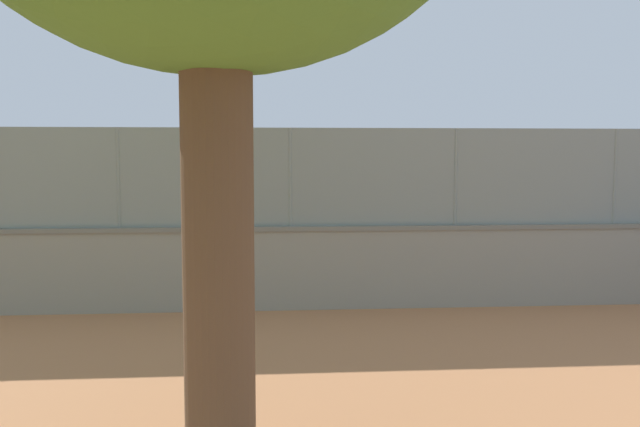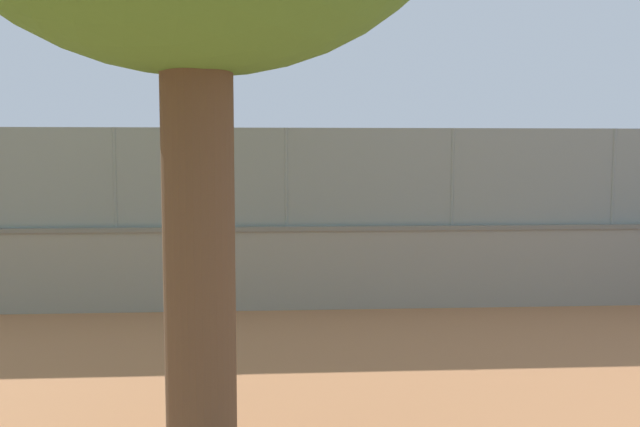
{
  "view_description": "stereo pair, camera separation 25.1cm",
  "coord_description": "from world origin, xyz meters",
  "px_view_note": "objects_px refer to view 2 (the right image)",
  "views": [
    {
      "loc": [
        1.03,
        24.46,
        2.87
      ],
      "look_at": [
        -0.07,
        6.86,
        1.34
      ],
      "focal_mm": 37.84,
      "sensor_mm": 36.0,
      "label": 1
    },
    {
      "loc": [
        0.78,
        24.47,
        2.87
      ],
      "look_at": [
        -0.07,
        6.86,
        1.34
      ],
      "focal_mm": 37.84,
      "sensor_mm": 36.0,
      "label": 2
    }
  ],
  "objects_px": {
    "player_at_service_line": "(168,207)",
    "sports_ball": "(533,262)",
    "player_crossing_court": "(532,229)",
    "courtside_bench": "(522,267)"
  },
  "relations": [
    {
      "from": "player_at_service_line",
      "to": "sports_ball",
      "type": "xyz_separation_m",
      "value": [
        -10.71,
        7.18,
        -0.94
      ]
    },
    {
      "from": "player_crossing_court",
      "to": "sports_ball",
      "type": "distance_m",
      "value": 1.26
    },
    {
      "from": "sports_ball",
      "to": "courtside_bench",
      "type": "bearing_deg",
      "value": 65.61
    },
    {
      "from": "player_at_service_line",
      "to": "courtside_bench",
      "type": "relative_size",
      "value": 1.05
    },
    {
      "from": "sports_ball",
      "to": "courtside_bench",
      "type": "xyz_separation_m",
      "value": [
        1.4,
        3.08,
        0.4
      ]
    },
    {
      "from": "sports_ball",
      "to": "player_crossing_court",
      "type": "bearing_deg",
      "value": -107.84
    },
    {
      "from": "courtside_bench",
      "to": "sports_ball",
      "type": "bearing_deg",
      "value": -114.39
    },
    {
      "from": "player_at_service_line",
      "to": "player_crossing_court",
      "type": "bearing_deg",
      "value": 150.45
    },
    {
      "from": "player_crossing_court",
      "to": "sports_ball",
      "type": "xyz_separation_m",
      "value": [
        0.3,
        0.94,
        -0.79
      ]
    },
    {
      "from": "player_crossing_court",
      "to": "courtside_bench",
      "type": "height_order",
      "value": "player_crossing_court"
    }
  ]
}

